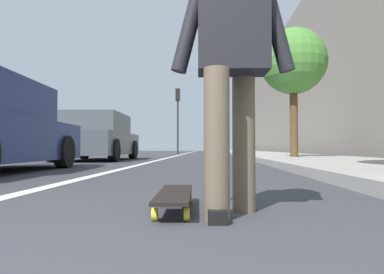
{
  "coord_description": "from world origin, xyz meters",
  "views": [
    {
      "loc": [
        -0.56,
        -0.39,
        0.39
      ],
      "look_at": [
        13.41,
        0.28,
        0.84
      ],
      "focal_mm": 32.02,
      "sensor_mm": 36.0,
      "label": 1
    }
  ],
  "objects_px": {
    "skater_person": "(232,53)",
    "traffic_light": "(178,109)",
    "parked_car_mid": "(97,138)",
    "street_tree_mid": "(293,62)",
    "skateboard": "(175,195)"
  },
  "relations": [
    {
      "from": "traffic_light",
      "to": "street_tree_mid",
      "type": "relative_size",
      "value": 1.09
    },
    {
      "from": "skateboard",
      "to": "skater_person",
      "type": "bearing_deg",
      "value": -113.36
    },
    {
      "from": "traffic_light",
      "to": "street_tree_mid",
      "type": "height_order",
      "value": "traffic_light"
    },
    {
      "from": "skater_person",
      "to": "street_tree_mid",
      "type": "xyz_separation_m",
      "value": [
        8.17,
        -2.38,
        1.99
      ]
    },
    {
      "from": "skateboard",
      "to": "skater_person",
      "type": "height_order",
      "value": "skater_person"
    },
    {
      "from": "skateboard",
      "to": "traffic_light",
      "type": "relative_size",
      "value": 0.2
    },
    {
      "from": "skater_person",
      "to": "traffic_light",
      "type": "relative_size",
      "value": 0.38
    },
    {
      "from": "parked_car_mid",
      "to": "skateboard",
      "type": "bearing_deg",
      "value": -158.88
    },
    {
      "from": "parked_car_mid",
      "to": "street_tree_mid",
      "type": "xyz_separation_m",
      "value": [
        -0.69,
        -6.09,
        2.21
      ]
    },
    {
      "from": "parked_car_mid",
      "to": "street_tree_mid",
      "type": "bearing_deg",
      "value": -96.45
    },
    {
      "from": "skater_person",
      "to": "traffic_light",
      "type": "height_order",
      "value": "traffic_light"
    },
    {
      "from": "traffic_light",
      "to": "skater_person",
      "type": "bearing_deg",
      "value": -174.01
    },
    {
      "from": "skateboard",
      "to": "parked_car_mid",
      "type": "height_order",
      "value": "parked_car_mid"
    },
    {
      "from": "street_tree_mid",
      "to": "skater_person",
      "type": "bearing_deg",
      "value": 163.79
    },
    {
      "from": "parked_car_mid",
      "to": "street_tree_mid",
      "type": "height_order",
      "value": "street_tree_mid"
    }
  ]
}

